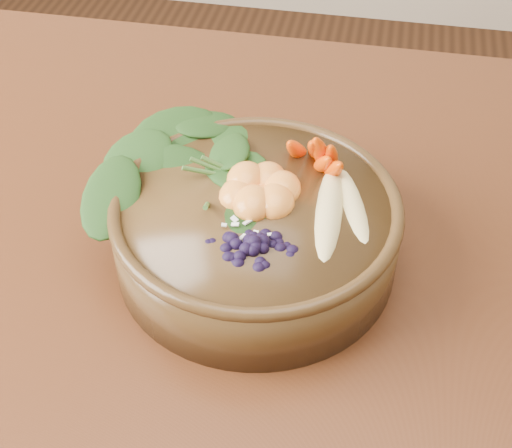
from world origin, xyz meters
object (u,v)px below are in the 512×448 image
object	(u,v)px
kale_heap	(219,146)
carrot_cluster	(315,128)
dining_table	(460,393)
stoneware_bowl	(256,232)
blueberry_pile	(252,232)
banana_halves	(342,197)
mandarin_cluster	(260,180)

from	to	relation	value
kale_heap	carrot_cluster	xyz separation A→B (m)	(0.08, 0.02, 0.02)
dining_table	stoneware_bowl	world-z (taller)	stoneware_bowl
kale_heap	carrot_cluster	bearing A→B (deg)	14.97
kale_heap	blueberry_pile	size ratio (longest dim) A/B	1.42
stoneware_bowl	carrot_cluster	xyz separation A→B (m)	(0.04, 0.07, 0.07)
carrot_cluster	blueberry_pile	bearing A→B (deg)	-109.55
kale_heap	blueberry_pile	bearing A→B (deg)	-63.74
dining_table	blueberry_pile	size ratio (longest dim) A/B	13.93
carrot_cluster	banana_halves	distance (m)	0.07
dining_table	mandarin_cluster	world-z (taller)	mandarin_cluster
carrot_cluster	dining_table	bearing A→B (deg)	-39.90
stoneware_bowl	banana_halves	distance (m)	0.08
kale_heap	blueberry_pile	xyz separation A→B (m)	(0.05, -0.10, -0.00)
kale_heap	blueberry_pile	distance (m)	0.11
mandarin_cluster	dining_table	bearing A→B (deg)	-16.59
dining_table	blueberry_pile	bearing A→B (deg)	-177.77
dining_table	kale_heap	distance (m)	0.31
stoneware_bowl	blueberry_pile	size ratio (longest dim) A/B	2.16
dining_table	banana_halves	world-z (taller)	banana_halves
stoneware_bowl	mandarin_cluster	size ratio (longest dim) A/B	3.15
carrot_cluster	kale_heap	bearing A→B (deg)	-169.49
stoneware_bowl	banana_halves	bearing A→B (deg)	7.20
mandarin_cluster	blueberry_pile	xyz separation A→B (m)	(0.01, -0.07, 0.00)
dining_table	carrot_cluster	bearing A→B (deg)	144.55
banana_halves	blueberry_pile	world-z (taller)	blueberry_pile
stoneware_bowl	carrot_cluster	distance (m)	0.11
stoneware_bowl	dining_table	bearing A→B (deg)	-12.36
kale_heap	banana_halves	world-z (taller)	kale_heap
kale_heap	carrot_cluster	distance (m)	0.09
dining_table	blueberry_pile	world-z (taller)	blueberry_pile
dining_table	carrot_cluster	xyz separation A→B (m)	(-0.16, 0.11, 0.19)
dining_table	mandarin_cluster	size ratio (longest dim) A/B	20.29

